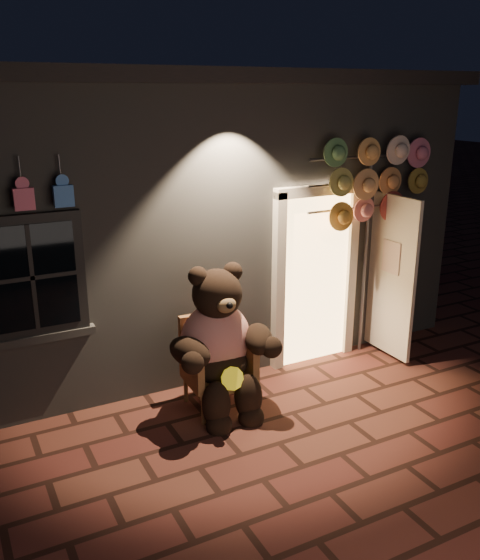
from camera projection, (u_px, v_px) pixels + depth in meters
ground at (279, 443)px, 5.68m from camera, size 60.00×60.00×0.00m
shop_building at (139, 199)px, 8.53m from camera, size 7.30×5.95×3.51m
wicker_armchair at (215, 362)px, 6.27m from camera, size 0.70×0.64×0.98m
teddy_bear at (220, 345)px, 6.08m from camera, size 1.21×0.95×1.66m
hat_rack at (375, 182)px, 6.99m from camera, size 1.71×0.22×2.71m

